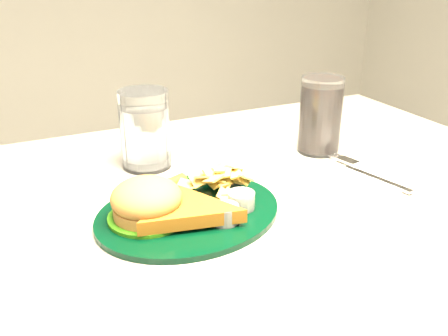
# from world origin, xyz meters

# --- Properties ---
(dinner_plate) EXTENTS (0.32, 0.29, 0.06)m
(dinner_plate) POSITION_xyz_m (-0.05, -0.02, 0.78)
(dinner_plate) COLOR black
(dinner_plate) RESTS_ON table
(water_glass) EXTENTS (0.10, 0.10, 0.14)m
(water_glass) POSITION_xyz_m (-0.05, 0.18, 0.82)
(water_glass) COLOR silver
(water_glass) RESTS_ON table
(cola_glass) EXTENTS (0.08, 0.08, 0.14)m
(cola_glass) POSITION_xyz_m (0.26, 0.11, 0.82)
(cola_glass) COLOR black
(cola_glass) RESTS_ON table
(fork_napkin) EXTENTS (0.16, 0.19, 0.01)m
(fork_napkin) POSITION_xyz_m (0.27, -0.04, 0.76)
(fork_napkin) COLOR silver
(fork_napkin) RESTS_ON table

